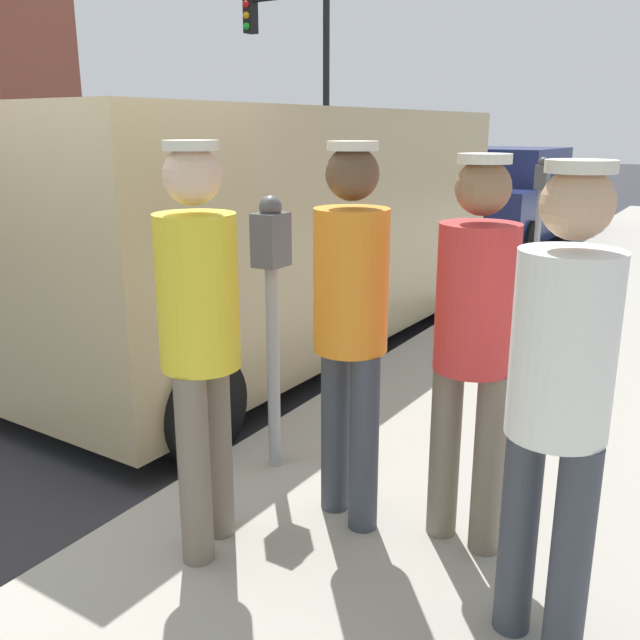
{
  "coord_description": "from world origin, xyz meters",
  "views": [
    {
      "loc": [
        3.45,
        -2.45,
        2.01
      ],
      "look_at": [
        1.65,
        0.48,
        1.05
      ],
      "focal_mm": 39.01,
      "sensor_mm": 36.0,
      "label": 1
    }
  ],
  "objects_px": {
    "parked_van": "(274,226)",
    "parked_sedan_ahead": "(511,199)",
    "pedestrian_in_orange": "(351,313)",
    "parking_meter_near": "(272,288)",
    "parking_meter_far": "(540,200)",
    "pedestrian_in_yellow": "(199,327)",
    "pedestrian_in_red": "(474,332)",
    "traffic_light_corner": "(296,62)",
    "pedestrian_in_white": "(559,388)"
  },
  "relations": [
    {
      "from": "parking_meter_far",
      "to": "parked_sedan_ahead",
      "type": "bearing_deg",
      "value": 110.62
    },
    {
      "from": "parked_sedan_ahead",
      "to": "traffic_light_corner",
      "type": "relative_size",
      "value": 0.86
    },
    {
      "from": "parking_meter_far",
      "to": "pedestrian_in_red",
      "type": "bearing_deg",
      "value": -78.21
    },
    {
      "from": "pedestrian_in_white",
      "to": "traffic_light_corner",
      "type": "xyz_separation_m",
      "value": [
        -9.4,
        12.71,
        2.35
      ]
    },
    {
      "from": "parked_van",
      "to": "pedestrian_in_yellow",
      "type": "bearing_deg",
      "value": -60.09
    },
    {
      "from": "parked_van",
      "to": "parking_meter_near",
      "type": "bearing_deg",
      "value": -55.06
    },
    {
      "from": "pedestrian_in_red",
      "to": "parked_sedan_ahead",
      "type": "xyz_separation_m",
      "value": [
        -2.74,
        9.8,
        -0.41
      ]
    },
    {
      "from": "pedestrian_in_red",
      "to": "pedestrian_in_white",
      "type": "distance_m",
      "value": 0.69
    },
    {
      "from": "parked_van",
      "to": "parked_sedan_ahead",
      "type": "distance_m",
      "value": 7.5
    },
    {
      "from": "pedestrian_in_yellow",
      "to": "pedestrian_in_white",
      "type": "xyz_separation_m",
      "value": [
        1.45,
        0.15,
        -0.03
      ]
    },
    {
      "from": "pedestrian_in_yellow",
      "to": "parked_van",
      "type": "height_order",
      "value": "parked_van"
    },
    {
      "from": "pedestrian_in_white",
      "to": "parked_van",
      "type": "bearing_deg",
      "value": 138.26
    },
    {
      "from": "pedestrian_in_white",
      "to": "parked_sedan_ahead",
      "type": "xyz_separation_m",
      "value": [
        -3.22,
        10.29,
        -0.42
      ]
    },
    {
      "from": "traffic_light_corner",
      "to": "parked_van",
      "type": "bearing_deg",
      "value": -57.71
    },
    {
      "from": "pedestrian_in_orange",
      "to": "traffic_light_corner",
      "type": "relative_size",
      "value": 0.35
    },
    {
      "from": "parking_meter_far",
      "to": "pedestrian_in_white",
      "type": "height_order",
      "value": "pedestrian_in_white"
    },
    {
      "from": "parked_van",
      "to": "traffic_light_corner",
      "type": "distance_m",
      "value": 11.95
    },
    {
      "from": "parked_van",
      "to": "traffic_light_corner",
      "type": "height_order",
      "value": "traffic_light_corner"
    },
    {
      "from": "pedestrian_in_orange",
      "to": "parked_van",
      "type": "relative_size",
      "value": 0.34
    },
    {
      "from": "parking_meter_near",
      "to": "pedestrian_in_yellow",
      "type": "relative_size",
      "value": 0.84
    },
    {
      "from": "pedestrian_in_white",
      "to": "parking_meter_near",
      "type": "bearing_deg",
      "value": 158.17
    },
    {
      "from": "parking_meter_near",
      "to": "parking_meter_far",
      "type": "relative_size",
      "value": 1.0
    },
    {
      "from": "pedestrian_in_white",
      "to": "traffic_light_corner",
      "type": "height_order",
      "value": "traffic_light_corner"
    },
    {
      "from": "parking_meter_far",
      "to": "parked_van",
      "type": "distance_m",
      "value": 3.63
    },
    {
      "from": "pedestrian_in_orange",
      "to": "parked_sedan_ahead",
      "type": "distance_m",
      "value": 10.14
    },
    {
      "from": "parking_meter_near",
      "to": "pedestrian_in_orange",
      "type": "bearing_deg",
      "value": -22.48
    },
    {
      "from": "pedestrian_in_red",
      "to": "parked_sedan_ahead",
      "type": "bearing_deg",
      "value": 105.65
    },
    {
      "from": "parked_sedan_ahead",
      "to": "parking_meter_far",
      "type": "bearing_deg",
      "value": -69.38
    },
    {
      "from": "parking_meter_far",
      "to": "pedestrian_in_white",
      "type": "bearing_deg",
      "value": -74.96
    },
    {
      "from": "pedestrian_in_white",
      "to": "parked_sedan_ahead",
      "type": "height_order",
      "value": "pedestrian_in_white"
    },
    {
      "from": "parking_meter_far",
      "to": "pedestrian_in_white",
      "type": "relative_size",
      "value": 0.86
    },
    {
      "from": "parking_meter_near",
      "to": "traffic_light_corner",
      "type": "distance_m",
      "value": 14.52
    },
    {
      "from": "parking_meter_far",
      "to": "pedestrian_in_yellow",
      "type": "bearing_deg",
      "value": -88.19
    },
    {
      "from": "parking_meter_near",
      "to": "pedestrian_in_red",
      "type": "distance_m",
      "value": 1.18
    },
    {
      "from": "pedestrian_in_yellow",
      "to": "traffic_light_corner",
      "type": "height_order",
      "value": "traffic_light_corner"
    },
    {
      "from": "traffic_light_corner",
      "to": "parked_sedan_ahead",
      "type": "bearing_deg",
      "value": -21.33
    },
    {
      "from": "pedestrian_in_orange",
      "to": "parking_meter_near",
      "type": "bearing_deg",
      "value": 157.52
    },
    {
      "from": "parking_meter_near",
      "to": "traffic_light_corner",
      "type": "bearing_deg",
      "value": 122.78
    },
    {
      "from": "parking_meter_near",
      "to": "pedestrian_in_white",
      "type": "distance_m",
      "value": 1.77
    },
    {
      "from": "pedestrian_in_yellow",
      "to": "pedestrian_in_orange",
      "type": "bearing_deg",
      "value": 52.26
    },
    {
      "from": "parking_meter_far",
      "to": "parked_van",
      "type": "height_order",
      "value": "parked_van"
    },
    {
      "from": "parking_meter_far",
      "to": "parking_meter_near",
      "type": "bearing_deg",
      "value": -90.0
    },
    {
      "from": "parked_sedan_ahead",
      "to": "parking_meter_near",
      "type": "bearing_deg",
      "value": -80.73
    },
    {
      "from": "parked_sedan_ahead",
      "to": "traffic_light_corner",
      "type": "xyz_separation_m",
      "value": [
        -6.19,
        2.42,
        2.77
      ]
    },
    {
      "from": "parked_van",
      "to": "parking_meter_far",
      "type": "bearing_deg",
      "value": 65.62
    },
    {
      "from": "pedestrian_in_yellow",
      "to": "traffic_light_corner",
      "type": "distance_m",
      "value": 15.3
    },
    {
      "from": "pedestrian_in_white",
      "to": "parked_van",
      "type": "height_order",
      "value": "parked_van"
    },
    {
      "from": "pedestrian_in_orange",
      "to": "parked_van",
      "type": "bearing_deg",
      "value": 131.43
    },
    {
      "from": "parking_meter_near",
      "to": "parked_van",
      "type": "relative_size",
      "value": 0.29
    },
    {
      "from": "pedestrian_in_orange",
      "to": "traffic_light_corner",
      "type": "bearing_deg",
      "value": 124.25
    }
  ]
}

